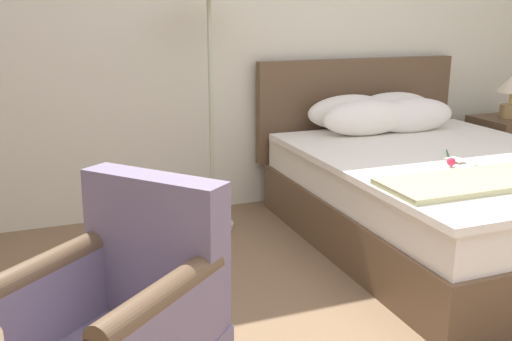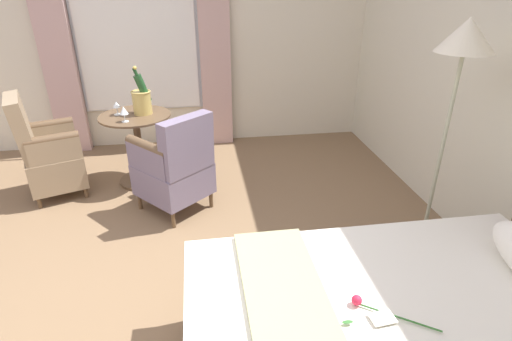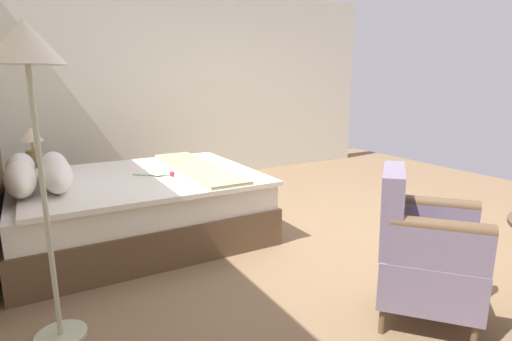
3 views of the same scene
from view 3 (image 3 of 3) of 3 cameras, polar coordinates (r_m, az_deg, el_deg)
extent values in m
plane|color=#7E6245|center=(3.81, 11.43, -9.60)|extent=(7.35, 7.35, 0.00)
cube|color=silver|center=(6.09, -7.05, 12.02)|extent=(0.12, 5.58, 2.72)
cube|color=brown|center=(3.88, -16.30, -6.88)|extent=(1.59, 2.11, 0.33)
cube|color=white|center=(3.79, -16.55, -2.98)|extent=(1.54, 2.04, 0.22)
cube|color=white|center=(3.77, -15.80, -0.96)|extent=(1.62, 1.98, 0.04)
cube|color=tan|center=(3.92, -8.45, 0.41)|extent=(1.59, 0.38, 0.03)
ellipsoid|color=white|center=(3.46, -30.62, -1.03)|extent=(0.67, 0.23, 0.25)
ellipsoid|color=white|center=(3.83, -30.58, 0.17)|extent=(0.67, 0.25, 0.27)
ellipsoid|color=white|center=(3.46, -26.50, -0.62)|extent=(0.68, 0.26, 0.26)
ellipsoid|color=white|center=(3.84, -26.85, 0.42)|extent=(0.67, 0.25, 0.26)
cylinder|color=#2D6628|center=(3.70, -14.59, -0.67)|extent=(0.22, 0.30, 0.01)
sphere|color=#DB2342|center=(3.63, -11.90, -0.46)|extent=(0.05, 0.05, 0.05)
ellipsoid|color=#33702D|center=(3.76, -11.21, -0.18)|extent=(0.02, 0.05, 0.01)
cube|color=white|center=(3.71, -13.55, -0.53)|extent=(0.09, 0.12, 0.00)
cube|color=brown|center=(4.94, -28.72, -2.11)|extent=(0.47, 0.46, 0.59)
sphere|color=olive|center=(5.15, -28.95, -0.07)|extent=(0.02, 0.02, 0.02)
cylinder|color=#9A7C48|center=(4.87, -29.17, 1.89)|extent=(0.15, 0.15, 0.11)
cylinder|color=tan|center=(4.85, -29.30, 3.10)|extent=(0.02, 0.02, 0.10)
cone|color=beige|center=(4.84, -29.46, 4.51)|extent=(0.23, 0.23, 0.14)
cylinder|color=#B7BC9E|center=(2.69, -26.07, -20.45)|extent=(0.28, 0.28, 0.03)
cylinder|color=#B7BC9E|center=(2.38, -27.85, -4.95)|extent=(0.03, 0.03, 1.48)
cone|color=#EFE5C6|center=(2.30, -30.13, 15.66)|extent=(0.37, 0.37, 0.21)
cylinder|color=brown|center=(2.62, 28.71, -20.16)|extent=(0.04, 0.04, 0.16)
cylinder|color=brown|center=(3.00, 27.32, -15.62)|extent=(0.04, 0.04, 0.16)
cylinder|color=brown|center=(2.57, 17.56, -19.73)|extent=(0.04, 0.04, 0.16)
cylinder|color=brown|center=(2.96, 17.86, -15.15)|extent=(0.04, 0.04, 0.16)
cube|color=slate|center=(2.67, 23.30, -13.41)|extent=(0.77, 0.76, 0.29)
cube|color=slate|center=(2.52, 18.89, -5.17)|extent=(0.43, 0.46, 0.49)
cube|color=slate|center=(2.38, 24.69, -10.01)|extent=(0.44, 0.41, 0.23)
cylinder|color=brown|center=(2.34, 24.95, -7.39)|extent=(0.44, 0.41, 0.09)
cube|color=slate|center=(2.77, 23.90, -6.69)|extent=(0.44, 0.41, 0.23)
cylinder|color=brown|center=(2.74, 24.12, -4.41)|extent=(0.44, 0.41, 0.09)
camera|label=1|loc=(3.77, 41.56, 9.57)|focal=40.00mm
camera|label=2|loc=(5.00, -9.87, 18.50)|focal=28.00mm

